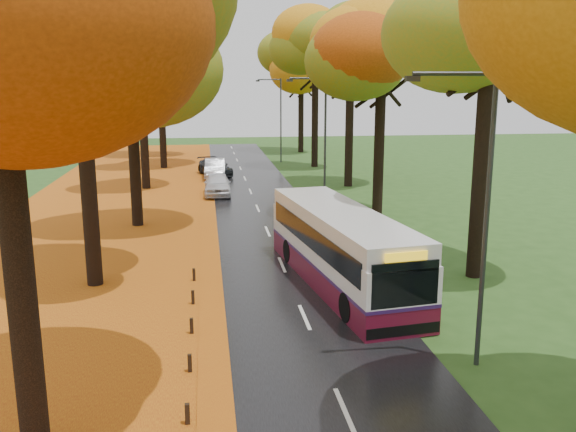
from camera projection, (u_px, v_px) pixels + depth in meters
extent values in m
cube|color=black|center=(266.00, 227.00, 32.87)|extent=(6.50, 90.00, 0.04)
cube|color=silver|center=(266.00, 227.00, 32.86)|extent=(0.12, 90.00, 0.01)
cube|color=maroon|center=(94.00, 233.00, 31.68)|extent=(12.00, 90.00, 0.02)
cube|color=orange|center=(209.00, 229.00, 32.46)|extent=(0.90, 90.00, 0.01)
cylinder|color=black|center=(18.00, 257.00, 12.17)|extent=(0.60, 0.60, 8.58)
cylinder|color=black|center=(87.00, 168.00, 22.67)|extent=(0.60, 0.60, 9.15)
ellipsoid|color=orange|center=(76.00, 6.00, 21.44)|extent=(8.00, 8.00, 6.24)
cylinder|color=black|center=(134.00, 153.00, 32.55)|extent=(0.60, 0.60, 8.00)
ellipsoid|color=orange|center=(129.00, 56.00, 31.47)|extent=(9.20, 9.20, 7.18)
cylinder|color=black|center=(144.00, 130.00, 44.02)|extent=(0.60, 0.60, 8.58)
ellipsoid|color=orange|center=(140.00, 53.00, 42.86)|extent=(8.00, 8.00, 6.24)
cylinder|color=black|center=(162.00, 117.00, 54.68)|extent=(0.60, 0.60, 9.15)
ellipsoid|color=orange|center=(159.00, 51.00, 53.44)|extent=(9.20, 9.20, 7.18)
cylinder|color=black|center=(162.00, 117.00, 64.40)|extent=(0.60, 0.60, 8.00)
ellipsoid|color=orange|center=(160.00, 69.00, 63.32)|extent=(8.00, 8.00, 6.24)
cylinder|color=black|center=(481.00, 163.00, 23.67)|extent=(0.60, 0.60, 9.22)
ellipsoid|color=#B94C0D|center=(492.00, 8.00, 22.43)|extent=(8.20, 8.20, 6.40)
cylinder|color=black|center=(379.00, 145.00, 35.31)|extent=(0.60, 0.60, 8.19)
ellipsoid|color=#B94C0D|center=(382.00, 54.00, 34.21)|extent=(9.20, 9.20, 7.18)
cylinder|color=black|center=(349.00, 128.00, 45.01)|extent=(0.60, 0.60, 8.70)
ellipsoid|color=#B94C0D|center=(351.00, 52.00, 43.84)|extent=(8.20, 8.20, 6.40)
cylinder|color=black|center=(315.00, 116.00, 55.52)|extent=(0.60, 0.60, 9.22)
ellipsoid|color=#B94C0D|center=(316.00, 51.00, 54.28)|extent=(9.20, 9.20, 7.18)
cylinder|color=black|center=(301.00, 115.00, 67.32)|extent=(0.60, 0.60, 8.19)
ellipsoid|color=#B94C0D|center=(301.00, 67.00, 66.22)|extent=(8.20, 8.20, 6.40)
cube|color=black|center=(187.00, 414.00, 13.94)|extent=(0.11, 0.11, 0.52)
cube|color=black|center=(190.00, 363.00, 16.46)|extent=(0.11, 0.11, 0.52)
cube|color=black|center=(192.00, 326.00, 18.97)|extent=(0.11, 0.11, 0.52)
cube|color=black|center=(193.00, 297.00, 21.49)|extent=(0.11, 0.11, 0.52)
cube|color=black|center=(194.00, 275.00, 24.01)|extent=(0.11, 0.11, 0.52)
cylinder|color=#333538|center=(486.00, 225.00, 16.11)|extent=(0.14, 0.14, 8.00)
cylinder|color=#333538|center=(455.00, 74.00, 15.13)|extent=(2.20, 0.11, 0.11)
cube|color=#333538|center=(412.00, 79.00, 15.01)|extent=(0.35, 0.18, 0.14)
cylinder|color=#333538|center=(325.00, 143.00, 37.40)|extent=(0.14, 0.14, 8.00)
cylinder|color=#333538|center=(308.00, 78.00, 36.41)|extent=(2.20, 0.11, 0.11)
cube|color=#333538|center=(290.00, 80.00, 36.29)|extent=(0.35, 0.18, 0.14)
cylinder|color=#333538|center=(281.00, 121.00, 58.68)|extent=(0.14, 0.14, 8.00)
cylinder|color=#333538|center=(269.00, 80.00, 57.70)|extent=(2.20, 0.11, 0.11)
cube|color=#333538|center=(258.00, 81.00, 57.58)|extent=(0.35, 0.18, 0.14)
cube|color=#540D21|center=(340.00, 272.00, 23.59)|extent=(3.99, 11.20, 0.90)
cube|color=silver|center=(341.00, 245.00, 23.35)|extent=(3.99, 11.20, 1.30)
cube|color=silver|center=(341.00, 220.00, 23.13)|extent=(3.91, 10.98, 0.70)
cube|color=#2F154C|center=(340.00, 260.00, 23.48)|extent=(4.01, 11.23, 0.12)
cube|color=black|center=(341.00, 235.00, 23.26)|extent=(3.89, 10.34, 0.85)
cube|color=black|center=(405.00, 284.00, 18.18)|extent=(2.18, 0.36, 1.40)
cube|color=yellow|center=(406.00, 257.00, 17.99)|extent=(1.37, 0.25, 0.28)
cube|color=black|center=(403.00, 330.00, 18.52)|extent=(2.43, 0.46, 0.35)
cylinder|color=black|center=(348.00, 307.00, 19.77)|extent=(0.41, 1.03, 1.00)
cylinder|color=black|center=(411.00, 301.00, 20.37)|extent=(0.41, 1.03, 1.00)
cylinder|color=black|center=(289.00, 251.00, 26.37)|extent=(0.41, 1.03, 1.00)
cylinder|color=black|center=(338.00, 247.00, 26.96)|extent=(0.41, 1.03, 1.00)
imported|color=silver|center=(217.00, 184.00, 41.98)|extent=(1.83, 4.45, 1.51)
imported|color=#9C9FA4|center=(215.00, 168.00, 49.59)|extent=(1.81, 4.69, 1.52)
imported|color=black|center=(215.00, 167.00, 50.90)|extent=(3.25, 5.08, 1.37)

